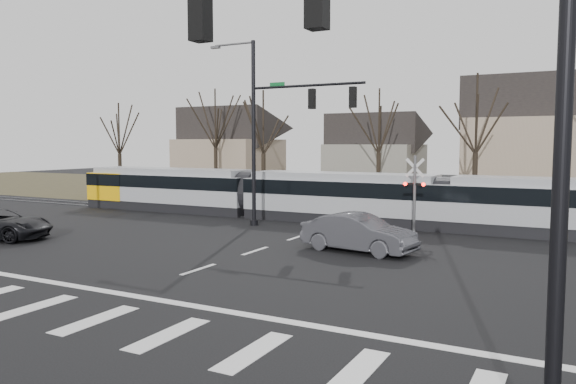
% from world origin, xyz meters
% --- Properties ---
extents(ground, '(140.00, 140.00, 0.00)m').
position_xyz_m(ground, '(0.00, 0.00, 0.00)').
color(ground, black).
extents(grass_verge, '(140.00, 28.00, 0.01)m').
position_xyz_m(grass_verge, '(0.00, 32.00, 0.01)').
color(grass_verge, '#38331E').
rests_on(grass_verge, ground).
extents(crosswalk, '(27.00, 2.60, 0.01)m').
position_xyz_m(crosswalk, '(0.00, -4.00, 0.01)').
color(crosswalk, silver).
rests_on(crosswalk, ground).
extents(stop_line, '(28.00, 0.35, 0.01)m').
position_xyz_m(stop_line, '(0.00, -1.80, 0.01)').
color(stop_line, silver).
rests_on(stop_line, ground).
extents(lane_dashes, '(0.18, 30.00, 0.01)m').
position_xyz_m(lane_dashes, '(0.00, 16.00, 0.01)').
color(lane_dashes, silver).
rests_on(lane_dashes, ground).
extents(rail_pair, '(90.00, 1.52, 0.06)m').
position_xyz_m(rail_pair, '(0.00, 15.80, 0.03)').
color(rail_pair, '#59595E').
rests_on(rail_pair, ground).
extents(tram, '(37.94, 2.82, 2.88)m').
position_xyz_m(tram, '(-0.30, 16.00, 1.57)').
color(tram, gray).
rests_on(tram, ground).
extents(sedan, '(3.22, 5.43, 1.62)m').
position_xyz_m(sedan, '(3.96, 7.87, 0.81)').
color(sedan, '#3F3F44').
rests_on(sedan, ground).
extents(signal_pole_near_right, '(6.72, 0.44, 8.00)m').
position_xyz_m(signal_pole_near_right, '(10.11, -6.00, 5.17)').
color(signal_pole_near_right, black).
rests_on(signal_pole_near_right, ground).
extents(signal_pole_far, '(9.28, 0.44, 10.20)m').
position_xyz_m(signal_pole_far, '(-2.41, 12.50, 5.70)').
color(signal_pole_far, black).
rests_on(signal_pole_far, ground).
extents(rail_crossing_signal, '(1.08, 0.36, 4.00)m').
position_xyz_m(rail_crossing_signal, '(5.00, 12.79, 1.89)').
color(rail_crossing_signal, '#59595B').
rests_on(rail_crossing_signal, ground).
extents(tree_row, '(59.20, 7.20, 10.00)m').
position_xyz_m(tree_row, '(2.00, 26.00, 5.00)').
color(tree_row, black).
rests_on(tree_row, ground).
extents(house_a, '(9.72, 8.64, 8.60)m').
position_xyz_m(house_a, '(-20.00, 34.00, 4.46)').
color(house_a, gray).
rests_on(house_a, ground).
extents(house_b, '(8.64, 7.56, 7.65)m').
position_xyz_m(house_b, '(-5.00, 36.00, 3.97)').
color(house_b, slate).
rests_on(house_b, ground).
extents(house_c, '(10.80, 8.64, 10.10)m').
position_xyz_m(house_c, '(9.00, 33.00, 5.23)').
color(house_c, gray).
rests_on(house_c, ground).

